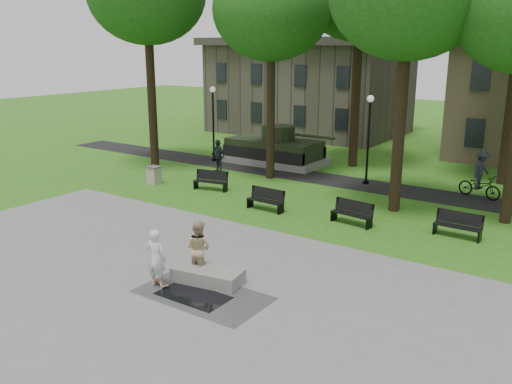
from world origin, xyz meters
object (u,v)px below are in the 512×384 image
(concrete_block, at_px, (208,275))
(skateboarder, at_px, (156,258))
(park_bench_0, at_px, (212,180))
(trash_bin, at_px, (154,175))
(friend_watching, at_px, (198,248))
(cyclist, at_px, (480,179))

(concrete_block, height_order, skateboarder, skateboarder)
(concrete_block, height_order, park_bench_0, park_bench_0)
(trash_bin, bearing_deg, concrete_block, -37.87)
(friend_watching, distance_m, trash_bin, 12.59)
(skateboarder, distance_m, cyclist, 17.28)
(park_bench_0, bearing_deg, skateboarder, -71.00)
(park_bench_0, xyz_separation_m, trash_bin, (-3.35, -0.77, -0.04))
(friend_watching, distance_m, cyclist, 15.83)
(concrete_block, relative_size, trash_bin, 2.29)
(cyclist, bearing_deg, concrete_block, 178.71)
(concrete_block, height_order, friend_watching, friend_watching)
(friend_watching, height_order, trash_bin, friend_watching)
(friend_watching, bearing_deg, concrete_block, 152.68)
(skateboarder, height_order, cyclist, cyclist)
(trash_bin, bearing_deg, cyclist, 25.20)
(friend_watching, height_order, cyclist, cyclist)
(skateboarder, xyz_separation_m, friend_watching, (0.53, 1.36, -0.00))
(trash_bin, bearing_deg, skateboarder, -44.71)
(concrete_block, distance_m, friend_watching, 0.94)
(friend_watching, bearing_deg, cyclist, -114.02)
(cyclist, xyz_separation_m, park_bench_0, (-11.71, -6.32, -0.43))
(skateboarder, height_order, park_bench_0, skateboarder)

